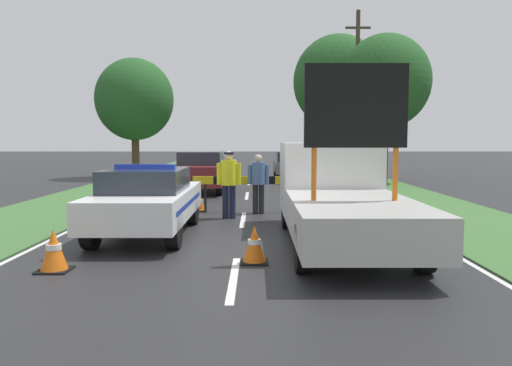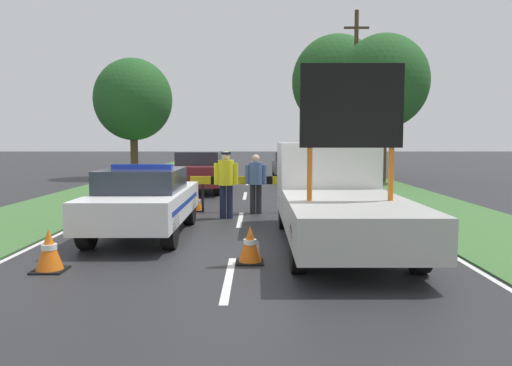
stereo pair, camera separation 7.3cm
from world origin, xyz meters
name	(u,v)px [view 1 (the left image)]	position (x,y,z in m)	size (l,w,h in m)	color
ground_plane	(237,245)	(0.00, 0.00, 0.00)	(160.00, 160.00, 0.00)	#28282B
lane_markings	(246,186)	(0.00, 12.71, 0.00)	(7.95, 55.40, 0.01)	silver
grass_verge_left	(153,174)	(-5.69, 20.00, 0.01)	(3.34, 120.00, 0.03)	#427038
grass_verge_right	(343,174)	(5.69, 20.00, 0.01)	(3.34, 120.00, 0.03)	#427038
police_car	(145,200)	(-2.01, 1.04, 0.77)	(1.83, 4.57, 1.55)	white
work_truck	(334,191)	(2.01, 0.60, 1.01)	(2.12, 6.31, 3.34)	white
road_barrier	(252,182)	(0.29, 4.52, 0.86)	(3.53, 0.08, 1.03)	black
police_officer	(226,179)	(-0.38, 3.38, 1.05)	(0.64, 0.40, 1.77)	#191E38
pedestrian_civilian	(256,179)	(0.40, 4.21, 0.98)	(0.60, 0.38, 1.66)	#232326
traffic_cone_near_police	(51,250)	(-2.85, -1.94, 0.34)	(0.49, 0.49, 0.68)	black
traffic_cone_centre_front	(197,202)	(-1.30, 4.72, 0.26)	(0.37, 0.37, 0.52)	black
traffic_cone_near_truck	(252,245)	(0.31, -1.41, 0.31)	(0.46, 0.46, 0.63)	black
queued_car_wagon_maroon	(199,171)	(-1.84, 10.19, 0.83)	(1.85, 4.48, 1.61)	maroon
queued_car_suv_grey	(289,165)	(2.21, 16.79, 0.76)	(1.75, 4.14, 1.45)	slate
roadside_tree_near_left	(132,100)	(-6.20, 17.40, 4.22)	(4.17, 4.17, 6.43)	#4C3823
roadside_tree_near_right	(383,82)	(6.49, 14.35, 4.82)	(4.26, 4.26, 7.08)	#4C3823
roadside_tree_mid_left	(334,102)	(6.34, 27.87, 4.92)	(4.01, 4.01, 7.06)	#4C3823
roadside_tree_mid_right	(335,82)	(4.73, 17.40, 5.15)	(4.78, 4.78, 7.68)	#4C3823
utility_pole	(354,95)	(5.20, 14.58, 4.22)	(1.20, 0.20, 8.21)	#473828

